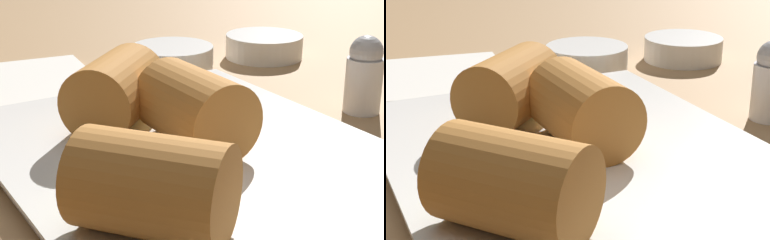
{
  "view_description": "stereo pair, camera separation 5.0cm",
  "coord_description": "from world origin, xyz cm",
  "views": [
    {
      "loc": [
        34.33,
        -22.54,
        21.34
      ],
      "look_at": [
        -1.27,
        -0.62,
        5.74
      ],
      "focal_mm": 60.0,
      "sensor_mm": 36.0,
      "label": 1
    },
    {
      "loc": [
        36.7,
        -18.12,
        21.34
      ],
      "look_at": [
        -1.27,
        -0.62,
        5.74
      ],
      "focal_mm": 60.0,
      "sensor_mm": 36.0,
      "label": 2
    }
  ],
  "objects": [
    {
      "name": "serving_plate",
      "position": [
        -1.27,
        -0.62,
        2.76
      ],
      "size": [
        33.02,
        26.03,
        1.5
      ],
      "color": "white",
      "rests_on": "table_surface"
    },
    {
      "name": "table_surface",
      "position": [
        0.0,
        0.0,
        1.0
      ],
      "size": [
        180.0,
        140.0,
        2.0
      ],
      "color": "#A87F54",
      "rests_on": "ground"
    },
    {
      "name": "roll_front_left",
      "position": [
        -2.36,
        0.41,
        6.31
      ],
      "size": [
        9.3,
        5.74,
        5.61
      ],
      "color": "#B77533",
      "rests_on": "serving_plate"
    },
    {
      "name": "dipping_bowl_near",
      "position": [
        -24.31,
        11.06,
        3.46
      ],
      "size": [
        8.9,
        8.9,
        2.68
      ],
      "color": "white",
      "rests_on": "table_surface"
    },
    {
      "name": "dipping_bowl_far",
      "position": [
        -23.34,
        22.83,
        3.46
      ],
      "size": [
        8.9,
        8.9,
        2.68
      ],
      "color": "white",
      "rests_on": "table_surface"
    },
    {
      "name": "roll_back_left",
      "position": [
        6.98,
        -8.71,
        6.31
      ],
      "size": [
        9.97,
        9.53,
        5.61
      ],
      "color": "#B77533",
      "rests_on": "serving_plate"
    },
    {
      "name": "roll_front_right",
      "position": [
        -8.83,
        -2.69,
        6.31
      ],
      "size": [
        9.75,
        9.88,
        5.61
      ],
      "color": "#B77533",
      "rests_on": "serving_plate"
    },
    {
      "name": "napkin",
      "position": [
        -27.35,
        -3.9,
        2.3
      ],
      "size": [
        16.56,
        14.6,
        0.6
      ],
      "color": "silver",
      "rests_on": "table_surface"
    }
  ]
}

